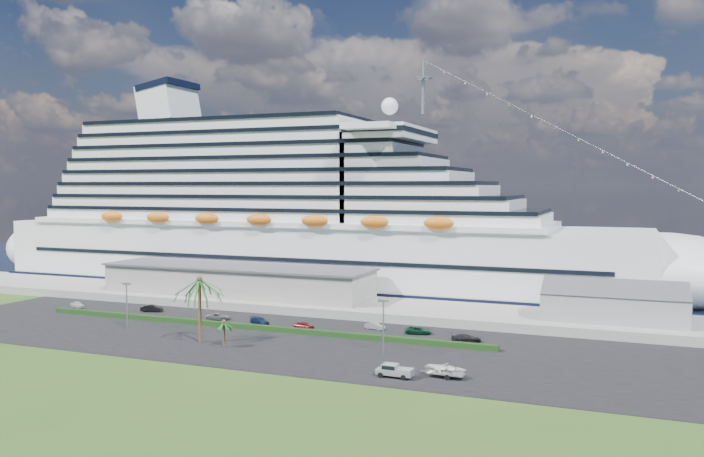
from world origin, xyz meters
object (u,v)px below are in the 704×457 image
at_px(pickup_truck, 394,370).
at_px(boat_trailer, 446,369).
at_px(cruise_ship, 299,221).
at_px(parked_car_3, 260,321).

xyz_separation_m(pickup_truck, boat_trailer, (6.44, 2.27, 0.24)).
distance_m(cruise_ship, boat_trailer, 85.78).
distance_m(parked_car_3, pickup_truck, 41.62).
bearing_deg(pickup_truck, cruise_ship, 124.87).
relative_size(cruise_ship, boat_trailer, 29.92).
bearing_deg(pickup_truck, boat_trailer, 19.44).
bearing_deg(boat_trailer, parked_car_3, 151.57).
height_order(parked_car_3, boat_trailer, boat_trailer).
height_order(parked_car_3, pickup_truck, pickup_truck).
distance_m(cruise_ship, pickup_truck, 83.79).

